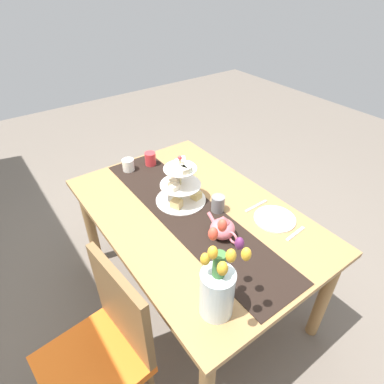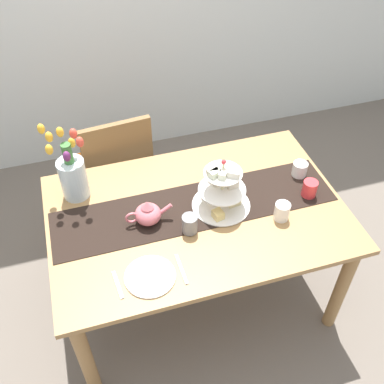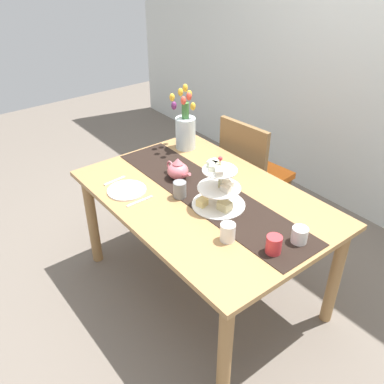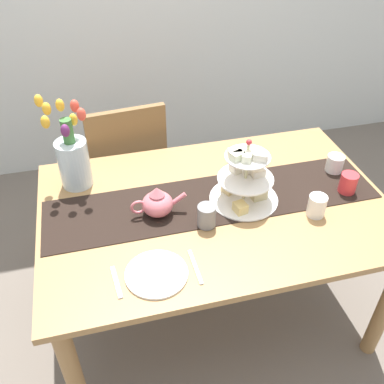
{
  "view_description": "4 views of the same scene",
  "coord_description": "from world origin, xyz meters",
  "px_view_note": "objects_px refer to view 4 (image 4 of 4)",
  "views": [
    {
      "loc": [
        -1.16,
        0.85,
        1.91
      ],
      "look_at": [
        0.04,
        -0.02,
        0.83
      ],
      "focal_mm": 30.18,
      "sensor_mm": 36.0,
      "label": 1
    },
    {
      "loc": [
        -0.48,
        -1.5,
        2.39
      ],
      "look_at": [
        -0.01,
        0.05,
        0.81
      ],
      "focal_mm": 42.12,
      "sensor_mm": 36.0,
      "label": 2
    },
    {
      "loc": [
        1.57,
        -1.32,
        2.03
      ],
      "look_at": [
        -0.04,
        -0.05,
        0.75
      ],
      "focal_mm": 39.17,
      "sensor_mm": 36.0,
      "label": 3
    },
    {
      "loc": [
        -0.45,
        -1.36,
        1.92
      ],
      "look_at": [
        -0.1,
        0.02,
        0.79
      ],
      "focal_mm": 40.29,
      "sensor_mm": 36.0,
      "label": 4
    }
  ],
  "objects_px": {
    "knife_left": "(195,267)",
    "dining_table": "(215,221)",
    "teapot": "(157,203)",
    "mug_orange": "(348,183)",
    "chair_left": "(127,164)",
    "tiered_cake_stand": "(245,181)",
    "fork_left": "(116,282)",
    "cream_jug": "(335,164)",
    "mug_white_text": "(317,206)",
    "mug_grey": "(207,216)",
    "dinner_plate_left": "(157,274)",
    "tulip_vase": "(72,157)"
  },
  "relations": [
    {
      "from": "dining_table",
      "to": "teapot",
      "type": "bearing_deg",
      "value": 180.0
    },
    {
      "from": "teapot",
      "to": "mug_grey",
      "type": "bearing_deg",
      "value": -33.32
    },
    {
      "from": "chair_left",
      "to": "tiered_cake_stand",
      "type": "distance_m",
      "value": 0.9
    },
    {
      "from": "chair_left",
      "to": "tulip_vase",
      "type": "distance_m",
      "value": 0.62
    },
    {
      "from": "knife_left",
      "to": "mug_grey",
      "type": "relative_size",
      "value": 1.79
    },
    {
      "from": "knife_left",
      "to": "mug_orange",
      "type": "bearing_deg",
      "value": 19.04
    },
    {
      "from": "dining_table",
      "to": "teapot",
      "type": "height_order",
      "value": "teapot"
    },
    {
      "from": "chair_left",
      "to": "fork_left",
      "type": "xyz_separation_m",
      "value": [
        -0.15,
        -1.05,
        0.22
      ]
    },
    {
      "from": "dining_table",
      "to": "mug_orange",
      "type": "height_order",
      "value": "mug_orange"
    },
    {
      "from": "chair_left",
      "to": "teapot",
      "type": "relative_size",
      "value": 3.82
    },
    {
      "from": "cream_jug",
      "to": "knife_left",
      "type": "height_order",
      "value": "cream_jug"
    },
    {
      "from": "dining_table",
      "to": "mug_white_text",
      "type": "xyz_separation_m",
      "value": [
        0.39,
        -0.17,
        0.15
      ]
    },
    {
      "from": "fork_left",
      "to": "knife_left",
      "type": "relative_size",
      "value": 0.88
    },
    {
      "from": "cream_jug",
      "to": "fork_left",
      "type": "bearing_deg",
      "value": -158.58
    },
    {
      "from": "dining_table",
      "to": "cream_jug",
      "type": "xyz_separation_m",
      "value": [
        0.62,
        0.1,
        0.14
      ]
    },
    {
      "from": "tiered_cake_stand",
      "to": "tulip_vase",
      "type": "bearing_deg",
      "value": 156.79
    },
    {
      "from": "cream_jug",
      "to": "mug_orange",
      "type": "height_order",
      "value": "mug_orange"
    },
    {
      "from": "tulip_vase",
      "to": "mug_white_text",
      "type": "height_order",
      "value": "tulip_vase"
    },
    {
      "from": "mug_white_text",
      "to": "teapot",
      "type": "bearing_deg",
      "value": 165.43
    },
    {
      "from": "chair_left",
      "to": "mug_orange",
      "type": "xyz_separation_m",
      "value": [
        0.91,
        -0.78,
        0.27
      ]
    },
    {
      "from": "chair_left",
      "to": "teapot",
      "type": "xyz_separation_m",
      "value": [
        0.06,
        -0.72,
        0.28
      ]
    },
    {
      "from": "mug_grey",
      "to": "mug_orange",
      "type": "bearing_deg",
      "value": 4.88
    },
    {
      "from": "cream_jug",
      "to": "tulip_vase",
      "type": "bearing_deg",
      "value": 170.37
    },
    {
      "from": "fork_left",
      "to": "mug_orange",
      "type": "height_order",
      "value": "mug_orange"
    },
    {
      "from": "tiered_cake_stand",
      "to": "mug_orange",
      "type": "distance_m",
      "value": 0.47
    },
    {
      "from": "cream_jug",
      "to": "dining_table",
      "type": "bearing_deg",
      "value": -170.96
    },
    {
      "from": "cream_jug",
      "to": "mug_orange",
      "type": "xyz_separation_m",
      "value": [
        -0.02,
        -0.16,
        0.01
      ]
    },
    {
      "from": "chair_left",
      "to": "dinner_plate_left",
      "type": "distance_m",
      "value": 1.07
    },
    {
      "from": "dining_table",
      "to": "mug_orange",
      "type": "bearing_deg",
      "value": -5.83
    },
    {
      "from": "tiered_cake_stand",
      "to": "knife_left",
      "type": "distance_m",
      "value": 0.46
    },
    {
      "from": "tiered_cake_stand",
      "to": "mug_white_text",
      "type": "distance_m",
      "value": 0.31
    },
    {
      "from": "tiered_cake_stand",
      "to": "mug_white_text",
      "type": "bearing_deg",
      "value": -32.74
    },
    {
      "from": "dining_table",
      "to": "fork_left",
      "type": "xyz_separation_m",
      "value": [
        -0.47,
        -0.33,
        0.1
      ]
    },
    {
      "from": "knife_left",
      "to": "dining_table",
      "type": "bearing_deg",
      "value": 61.75
    },
    {
      "from": "dining_table",
      "to": "tiered_cake_stand",
      "type": "relative_size",
      "value": 4.93
    },
    {
      "from": "dining_table",
      "to": "cream_jug",
      "type": "distance_m",
      "value": 0.64
    },
    {
      "from": "tiered_cake_stand",
      "to": "teapot",
      "type": "bearing_deg",
      "value": -179.93
    },
    {
      "from": "mug_orange",
      "to": "mug_white_text",
      "type": "bearing_deg",
      "value": -152.87
    },
    {
      "from": "tulip_vase",
      "to": "mug_white_text",
      "type": "relative_size",
      "value": 4.44
    },
    {
      "from": "tiered_cake_stand",
      "to": "teapot",
      "type": "height_order",
      "value": "tiered_cake_stand"
    },
    {
      "from": "knife_left",
      "to": "teapot",
      "type": "bearing_deg",
      "value": 103.35
    },
    {
      "from": "tulip_vase",
      "to": "cream_jug",
      "type": "height_order",
      "value": "tulip_vase"
    },
    {
      "from": "fork_left",
      "to": "mug_white_text",
      "type": "distance_m",
      "value": 0.87
    },
    {
      "from": "mug_white_text",
      "to": "dinner_plate_left",
      "type": "bearing_deg",
      "value": -167.28
    },
    {
      "from": "chair_left",
      "to": "tiered_cake_stand",
      "type": "relative_size",
      "value": 2.99
    },
    {
      "from": "tiered_cake_stand",
      "to": "knife_left",
      "type": "height_order",
      "value": "tiered_cake_stand"
    },
    {
      "from": "mug_grey",
      "to": "dinner_plate_left",
      "type": "bearing_deg",
      "value": -139.75
    },
    {
      "from": "teapot",
      "to": "mug_white_text",
      "type": "xyz_separation_m",
      "value": [
        0.64,
        -0.17,
        -0.01
      ]
    },
    {
      "from": "teapot",
      "to": "mug_grey",
      "type": "xyz_separation_m",
      "value": [
        0.18,
        -0.12,
        -0.01
      ]
    },
    {
      "from": "cream_jug",
      "to": "mug_white_text",
      "type": "bearing_deg",
      "value": -130.98
    }
  ]
}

